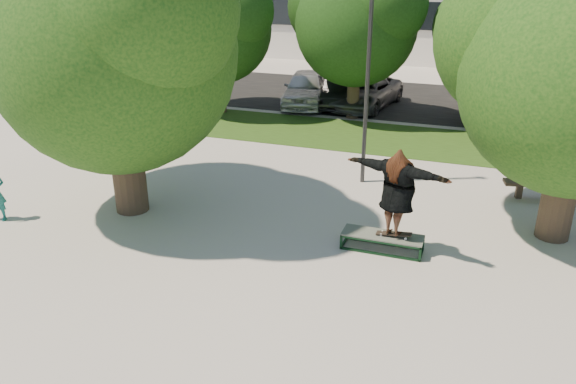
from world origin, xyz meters
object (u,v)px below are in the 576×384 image
at_px(car_silver_a, 306,88).
at_px(car_grey, 364,92).
at_px(grind_box, 382,242).
at_px(tree_left, 112,35).
at_px(lamppost, 368,74).
at_px(car_silver_b, 488,99).
at_px(bench, 566,186).
at_px(car_dark, 342,90).

bearing_deg(car_silver_a, car_grey, -0.17).
bearing_deg(car_grey, grind_box, -66.49).
bearing_deg(tree_left, car_grey, 75.40).
height_order(tree_left, car_grey, tree_left).
distance_m(lamppost, car_grey, 9.49).
xyz_separation_m(tree_left, car_silver_b, (8.49, 13.14, -3.72)).
xyz_separation_m(grind_box, car_silver_b, (1.85, 13.22, 0.51)).
relative_size(bench, car_dark, 0.77).
height_order(grind_box, car_grey, car_grey).
bearing_deg(car_silver_b, car_silver_a, -177.51).
bearing_deg(car_silver_b, car_dark, 179.75).
relative_size(car_silver_a, car_silver_b, 0.93).
xyz_separation_m(bench, car_grey, (-7.40, 8.46, 0.25)).
height_order(car_silver_a, car_dark, car_silver_a).
relative_size(tree_left, car_silver_a, 1.59).
distance_m(bench, car_dark, 11.95).
bearing_deg(car_grey, tree_left, -95.38).
xyz_separation_m(grind_box, car_silver_a, (-5.85, 12.48, 0.57)).
bearing_deg(tree_left, lamppost, 36.42).
bearing_deg(car_silver_a, lamppost, -72.16).
relative_size(car_dark, car_grey, 0.88).
bearing_deg(bench, tree_left, -169.71).
xyz_separation_m(tree_left, grind_box, (6.64, -0.08, -4.23)).
height_order(bench, car_grey, car_grey).
bearing_deg(car_silver_a, bench, -48.89).
relative_size(grind_box, car_silver_b, 0.37).
height_order(bench, car_silver_a, car_silver_a).
bearing_deg(tree_left, car_silver_a, 86.35).
bearing_deg(lamppost, car_silver_b, 70.88).
height_order(tree_left, car_silver_b, tree_left).
relative_size(car_grey, car_silver_b, 1.00).
bearing_deg(car_grey, car_dark, -170.59).
relative_size(car_dark, car_silver_b, 0.88).
bearing_deg(grind_box, car_silver_b, 82.03).
relative_size(grind_box, car_grey, 0.38).
bearing_deg(car_silver_b, lamppost, -112.06).
distance_m(tree_left, car_silver_a, 12.96).
distance_m(bench, car_grey, 11.24).
height_order(grind_box, bench, bench).
distance_m(lamppost, bench, 6.13).
height_order(car_silver_a, car_silver_b, car_silver_a).
relative_size(grind_box, car_silver_a, 0.40).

